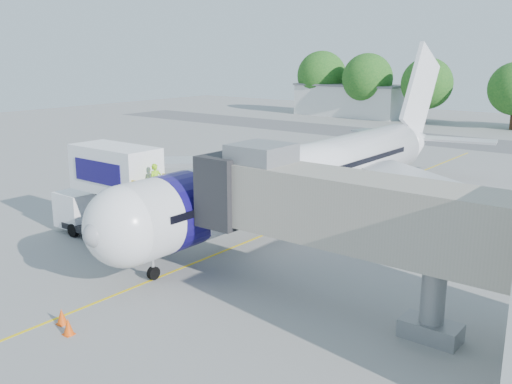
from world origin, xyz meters
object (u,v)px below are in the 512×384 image
Objects in this scene: aircraft at (312,172)px; ground_tug at (24,297)px; jet_bridge at (330,208)px; catering_hiloader at (110,193)px.

aircraft reaches higher than ground_tug.
aircraft is at bearing 125.70° from jet_bridge.
aircraft is 12.77m from catering_hiloader.
aircraft is 4.44× the size of catering_hiloader.
jet_bridge is 14.34m from catering_hiloader.
aircraft is 10.49× the size of ground_tug.
catering_hiloader reaches higher than ground_tug.
catering_hiloader is (-6.26, -11.12, -0.19)m from aircraft.
aircraft reaches higher than catering_hiloader.
jet_bridge is 13.02m from ground_tug.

